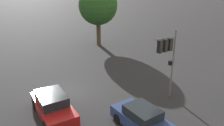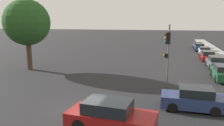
# 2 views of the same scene
# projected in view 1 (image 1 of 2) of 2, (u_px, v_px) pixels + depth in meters

# --- Properties ---
(ground_plane) EXTENTS (300.00, 300.00, 0.00)m
(ground_plane) POSITION_uv_depth(u_px,v_px,m) (67.00, 92.00, 17.86)
(ground_plane) COLOR black
(street_tree) EXTENTS (5.26, 5.26, 8.13)m
(street_tree) POSITION_uv_depth(u_px,v_px,m) (98.00, 6.00, 29.28)
(street_tree) COLOR #423323
(street_tree) RESTS_ON ground_plane
(traffic_signal) EXTENTS (0.55, 2.15, 5.34)m
(traffic_signal) POSITION_uv_depth(u_px,v_px,m) (167.00, 51.00, 15.65)
(traffic_signal) COLOR #515456
(traffic_signal) RESTS_ON ground_plane
(crossing_car_0) EXTENTS (3.97, 1.98, 1.47)m
(crossing_car_0) POSITION_uv_depth(u_px,v_px,m) (141.00, 118.00, 13.30)
(crossing_car_0) COLOR navy
(crossing_car_0) RESTS_ON ground_plane
(crossing_car_1) EXTENTS (4.70, 2.24, 1.54)m
(crossing_car_1) POSITION_uv_depth(u_px,v_px,m) (53.00, 106.00, 14.60)
(crossing_car_1) COLOR maroon
(crossing_car_1) RESTS_ON ground_plane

